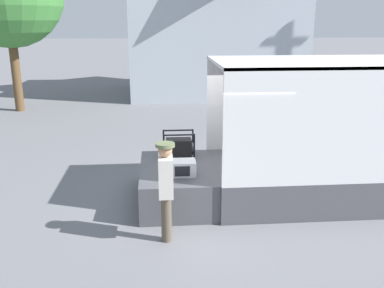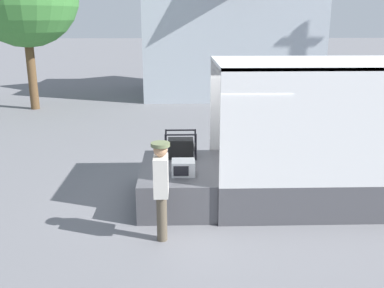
% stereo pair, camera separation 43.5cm
% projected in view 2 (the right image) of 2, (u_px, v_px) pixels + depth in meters
% --- Properties ---
extents(ground_plane, '(160.00, 160.00, 0.00)m').
position_uv_depth(ground_plane, '(213.00, 200.00, 9.13)').
color(ground_plane, slate).
extents(tailgate_deck, '(1.52, 2.32, 0.76)m').
position_uv_depth(tailgate_deck, '(177.00, 184.00, 9.00)').
color(tailgate_deck, '#4C4C51').
rests_on(tailgate_deck, ground).
extents(microwave, '(0.46, 0.40, 0.29)m').
position_uv_depth(microwave, '(183.00, 168.00, 8.40)').
color(microwave, white).
rests_on(microwave, tailgate_deck).
extents(portable_generator, '(0.69, 0.44, 0.59)m').
position_uv_depth(portable_generator, '(182.00, 148.00, 9.43)').
color(portable_generator, black).
rests_on(portable_generator, tailgate_deck).
extents(worker_person, '(0.32, 0.44, 1.77)m').
position_uv_depth(worker_person, '(161.00, 181.00, 7.17)').
color(worker_person, brown).
rests_on(worker_person, ground).
extents(house_backdrop, '(8.64, 6.41, 7.85)m').
position_uv_depth(house_backdrop, '(229.00, 13.00, 21.32)').
color(house_backdrop, '#A8B2BC').
rests_on(house_backdrop, ground).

